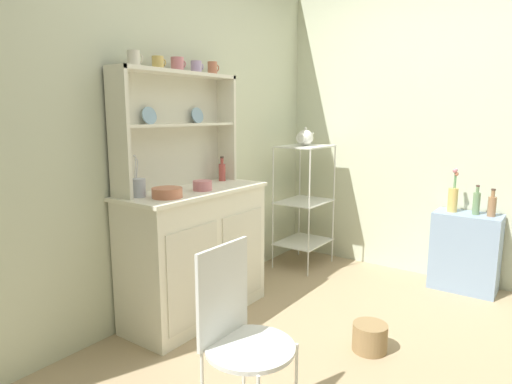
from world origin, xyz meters
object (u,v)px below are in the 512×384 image
at_px(wire_chair, 239,328).
at_px(bowl_mixing_large, 167,193).
at_px(vinegar_bottle, 492,205).
at_px(bakers_rack, 304,195).
at_px(hutch_cabinet, 196,252).
at_px(hutch_shelf_unit, 174,121).
at_px(oil_bottle, 476,203).
at_px(side_shelf_blue, 465,252).
at_px(utensil_jar, 139,187).
at_px(jam_bottle, 222,171).
at_px(porcelain_teapot, 305,138).
at_px(floor_basket, 370,337).
at_px(cup_cream_0, 134,58).
at_px(flower_vase, 453,197).

bearing_deg(wire_chair, bowl_mixing_large, 51.14).
bearing_deg(vinegar_bottle, bakers_rack, 99.07).
bearing_deg(hutch_cabinet, hutch_shelf_unit, 90.00).
bearing_deg(vinegar_bottle, oil_bottle, 90.00).
bearing_deg(wire_chair, hutch_shelf_unit, 44.51).
height_order(side_shelf_blue, utensil_jar, utensil_jar).
bearing_deg(vinegar_bottle, bowl_mixing_large, 141.42).
distance_m(jam_bottle, porcelain_teapot, 0.96).
xyz_separation_m(floor_basket, cup_cream_0, (-0.58, 1.27, 1.60)).
xyz_separation_m(hutch_cabinet, bakers_rack, (1.31, -0.09, 0.20)).
bearing_deg(wire_chair, flower_vase, -18.26).
distance_m(wire_chair, oil_bottle, 2.38).
bearing_deg(flower_vase, utensil_jar, 144.95).
distance_m(hutch_cabinet, cup_cream_0, 1.28).
distance_m(hutch_shelf_unit, bowl_mixing_large, 0.56).
xyz_separation_m(cup_cream_0, porcelain_teapot, (1.65, -0.21, -0.52)).
bearing_deg(floor_basket, flower_vase, -5.86).
relative_size(hutch_shelf_unit, floor_basket, 4.92).
height_order(bakers_rack, floor_basket, bakers_rack).
relative_size(hutch_shelf_unit, wire_chair, 1.16).
distance_m(floor_basket, bowl_mixing_large, 1.45).
xyz_separation_m(hutch_shelf_unit, cup_cream_0, (-0.34, -0.04, 0.36)).
xyz_separation_m(cup_cream_0, bowl_mixing_large, (0.04, -0.20, -0.77)).
distance_m(bakers_rack, cup_cream_0, 1.96).
bearing_deg(bowl_mixing_large, flower_vase, -33.04).
bearing_deg(flower_vase, wire_chair, 172.55).
xyz_separation_m(bowl_mixing_large, oil_bottle, (1.85, -1.37, -0.20)).
height_order(side_shelf_blue, flower_vase, flower_vase).
xyz_separation_m(side_shelf_blue, wire_chair, (-2.33, 0.42, 0.21)).
height_order(jam_bottle, porcelain_teapot, porcelain_teapot).
distance_m(floor_basket, jam_bottle, 1.51).
distance_m(floor_basket, vinegar_bottle, 1.50).
relative_size(bakers_rack, jam_bottle, 6.06).
distance_m(cup_cream_0, bowl_mixing_large, 0.80).
distance_m(hutch_cabinet, porcelain_teapot, 1.49).
distance_m(bowl_mixing_large, vinegar_bottle, 2.38).
xyz_separation_m(side_shelf_blue, bowl_mixing_large, (-1.85, 1.32, 0.60)).
relative_size(bowl_mixing_large, utensil_jar, 0.72).
xyz_separation_m(wire_chair, cup_cream_0, (0.44, 1.09, 1.16)).
bearing_deg(floor_basket, wire_chair, 170.53).
relative_size(bakers_rack, wire_chair, 1.28).
height_order(oil_bottle, vinegar_bottle, oil_bottle).
xyz_separation_m(hutch_shelf_unit, oil_bottle, (1.54, -1.61, -0.61)).
relative_size(wire_chair, oil_bottle, 3.75).
relative_size(utensil_jar, flower_vase, 0.73).
bearing_deg(hutch_cabinet, wire_chair, -128.97).
distance_m(bakers_rack, floor_basket, 1.61).
bearing_deg(bowl_mixing_large, utensil_jar, 118.34).
distance_m(floor_basket, utensil_jar, 1.62).
bearing_deg(side_shelf_blue, jam_bottle, 127.90).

